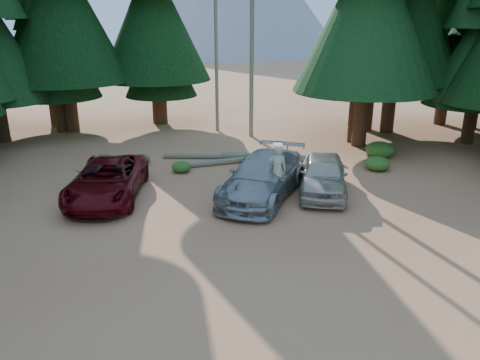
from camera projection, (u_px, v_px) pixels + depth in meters
The scene contains 17 objects.
ground at pixel (247, 254), 13.67m from camera, with size 160.00×160.00×0.00m, color #B5704C.
forest_belt_north at pixel (237, 134), 27.84m from camera, with size 36.00×7.00×22.00m, color black, non-canonical shape.
snag_front at pixel (252, 29), 25.42m from camera, with size 0.24×0.24×12.00m, color #6D6657.
snag_back at pixel (216, 46), 27.12m from camera, with size 0.20×0.20×10.00m, color #6D6657.
red_pickup at pixel (107, 180), 17.73m from camera, with size 2.45×5.31×1.47m, color #5C070F.
silver_minivan_center at pixel (263, 177), 17.82m from camera, with size 2.26×5.56×1.61m, color #9EA1A6.
silver_minivan_right at pixel (323, 175), 18.27m from camera, with size 1.78×4.42×1.51m, color beige.
frisbee_player at pixel (277, 170), 16.86m from camera, with size 0.69×0.46×1.92m.
log_left at pixel (220, 162), 22.00m from camera, with size 0.27×0.27×3.83m, color #6D6657.
log_mid at pixel (196, 156), 22.97m from camera, with size 0.26×0.26×3.21m, color #6D6657.
log_right at pixel (280, 157), 22.54m from camera, with size 0.36×0.36×5.64m, color #6D6657.
shrub_far_left at pixel (140, 160), 21.86m from camera, with size 0.98×0.98×0.54m, color #2E6F21.
shrub_left at pixel (181, 167), 20.93m from camera, with size 0.87×0.87×0.48m, color #2E6F21.
shrub_center_left at pixel (254, 160), 21.84m from camera, with size 1.04×1.04×0.57m, color #2E6F21.
shrub_center_right at pixel (263, 170), 20.46m from camera, with size 0.86×0.86×0.47m, color #2E6F21.
shrub_right at pixel (377, 163), 21.17m from camera, with size 1.14×1.14×0.63m, color #2E6F21.
shrub_far_right at pixel (380, 149), 23.15m from camera, with size 1.41×1.41×0.77m, color #2E6F21.
Camera 1 is at (-0.50, -12.20, 6.52)m, focal length 35.00 mm.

